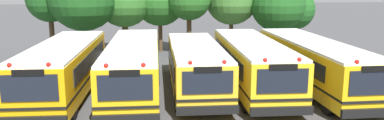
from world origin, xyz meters
The scene contains 10 objects.
ground_plane centered at (0.00, 0.00, 0.00)m, with size 160.00×160.00×0.00m, color #424244.
school_bus_0 centered at (-6.52, -0.24, 1.43)m, with size 2.88×10.59×2.72m.
school_bus_1 centered at (-3.10, 0.13, 1.40)m, with size 2.72×11.61×2.65m.
school_bus_2 centered at (0.10, -0.15, 1.34)m, with size 2.70×9.69×2.55m.
school_bus_3 centered at (3.11, -0.04, 1.41)m, with size 2.86×10.79×2.68m.
school_bus_4 centered at (6.39, -0.22, 1.40)m, with size 2.61×11.57×2.66m.
tree_0 centered at (-9.64, 11.14, 4.22)m, with size 3.67×3.54×6.08m.
tree_2 centered at (-4.12, 11.13, 4.20)m, with size 4.34×4.34×6.42m.
tree_6 centered at (7.74, 9.74, 3.78)m, with size 4.22×4.22×5.95m.
tree_7 centered at (9.56, 11.06, 3.42)m, with size 3.31×3.31×5.02m.
Camera 1 is at (-2.20, -19.60, 5.64)m, focal length 36.14 mm.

